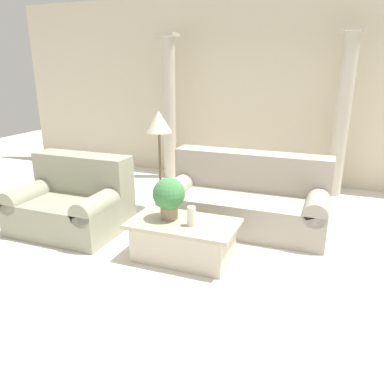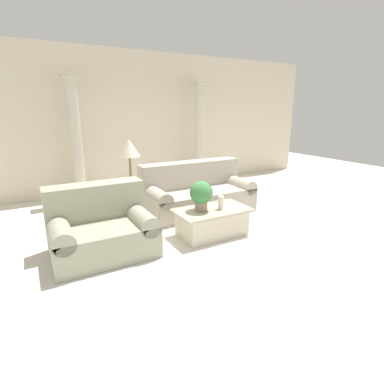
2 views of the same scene
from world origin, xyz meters
name	(u,v)px [view 2 (image 2 of 2)]	position (x,y,z in m)	size (l,w,h in m)	color
ground_plane	(202,223)	(0.00, 0.00, 0.00)	(16.00, 16.00, 0.00)	silver
wall_back	(141,122)	(0.00, 2.85, 1.60)	(10.00, 0.06, 3.20)	beige
sofa_long	(196,192)	(0.27, 0.68, 0.36)	(2.07, 1.00, 0.92)	#ADA393
loveseat	(101,227)	(-1.76, -0.24, 0.36)	(1.32, 1.00, 0.92)	#9F9F86
coffee_table	(212,222)	(-0.13, -0.50, 0.22)	(1.15, 0.66, 0.43)	beige
potted_plant	(201,194)	(-0.31, -0.47, 0.68)	(0.35, 0.35, 0.45)	#937F60
pillar_candle	(221,203)	(-0.01, -0.57, 0.53)	(0.09, 0.09, 0.21)	silver
floor_lamp	(129,153)	(-1.00, 0.74, 1.19)	(0.36, 0.36, 1.43)	brown
column_left	(76,140)	(-1.59, 2.40, 1.30)	(0.32, 0.32, 2.54)	beige
column_right	(199,134)	(1.34, 2.40, 1.30)	(0.32, 0.32, 2.54)	beige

